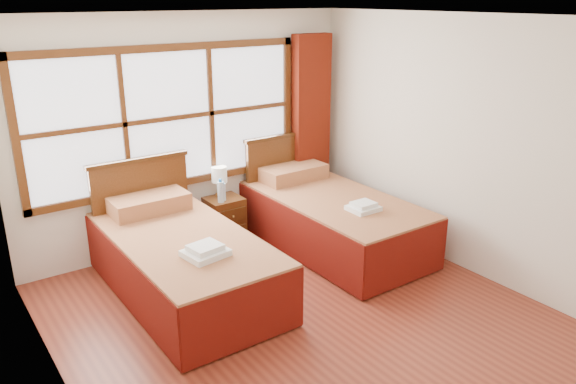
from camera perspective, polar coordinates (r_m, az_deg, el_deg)
floor at (r=5.11m, az=2.32°, el=-13.22°), size 4.50×4.50×0.00m
ceiling at (r=4.31m, az=2.80°, el=17.32°), size 4.50×4.50×0.00m
wall_back at (r=6.40m, az=-9.94°, el=5.98°), size 4.00×0.00×4.00m
wall_left at (r=3.75m, az=-22.52°, el=-5.00°), size 0.00×4.50×4.50m
wall_right at (r=5.94m, az=18.03°, el=4.26°), size 0.00×4.50×4.50m
window at (r=6.23m, az=-11.97°, el=7.35°), size 3.16×0.06×1.56m
curtain at (r=7.13m, az=2.32°, el=6.55°), size 0.50×0.16×2.30m
bed_left at (r=5.55m, az=-10.79°, el=-6.69°), size 1.17×2.26×1.14m
bed_right at (r=6.46m, az=4.32°, el=-2.57°), size 1.16×2.26×1.14m
nightstand at (r=6.61m, az=-6.44°, el=-2.82°), size 0.40×0.40×0.54m
towels_left at (r=4.95m, az=-8.39°, el=-5.97°), size 0.39×0.36×0.10m
towels_right at (r=5.96m, az=7.66°, el=-1.51°), size 0.31×0.27×0.09m
lamp at (r=6.53m, az=-7.00°, el=1.71°), size 0.18×0.18×0.35m
bottle_near at (r=6.36m, az=-6.85°, el=0.03°), size 0.07×0.07×0.27m
bottle_far at (r=6.42m, az=-6.61°, el=0.03°), size 0.06×0.06×0.23m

